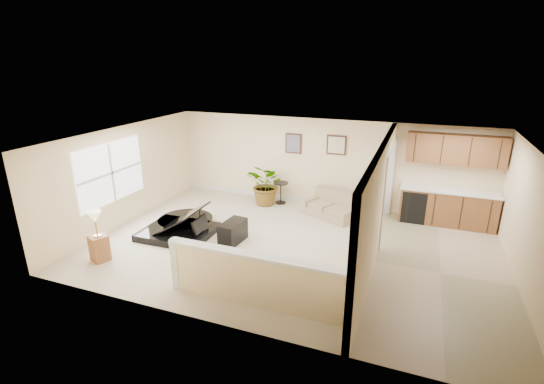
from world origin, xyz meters
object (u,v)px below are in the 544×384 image
at_px(lamp_stand, 98,240).
at_px(accent_table, 281,190).
at_px(loveseat, 331,204).
at_px(small_plant, 368,214).
at_px(palm_plant, 267,185).
at_px(piano_bench, 233,232).
at_px(piano, 179,208).

bearing_deg(lamp_stand, accent_table, 62.47).
bearing_deg(loveseat, small_plant, 16.63).
height_order(loveseat, palm_plant, palm_plant).
height_order(piano_bench, lamp_stand, lamp_stand).
bearing_deg(accent_table, lamp_stand, -117.53).
height_order(small_plant, lamp_stand, lamp_stand).
bearing_deg(lamp_stand, palm_plant, 64.51).
height_order(piano_bench, small_plant, small_plant).
height_order(piano, palm_plant, piano).
distance_m(loveseat, accent_table, 1.65).
height_order(piano, lamp_stand, piano).
relative_size(piano_bench, loveseat, 0.43).
xyz_separation_m(piano, small_plant, (4.23, 2.28, -0.41)).
height_order(piano, accent_table, piano).
height_order(palm_plant, lamp_stand, palm_plant).
bearing_deg(palm_plant, loveseat, -4.40).
distance_m(accent_table, small_plant, 2.67).
bearing_deg(piano_bench, small_plant, 39.62).
bearing_deg(small_plant, accent_table, 168.09).
xyz_separation_m(accent_table, small_plant, (2.60, -0.55, -0.17)).
bearing_deg(accent_table, piano, -119.84).
height_order(palm_plant, small_plant, palm_plant).
bearing_deg(small_plant, piano, -151.68).
distance_m(small_plant, lamp_stand, 6.48).
bearing_deg(loveseat, palm_plant, -159.62).
relative_size(loveseat, accent_table, 2.82).
relative_size(piano, lamp_stand, 1.81).
height_order(accent_table, lamp_stand, lamp_stand).
bearing_deg(piano_bench, lamp_stand, -141.44).
bearing_deg(lamp_stand, piano, 66.28).
xyz_separation_m(piano_bench, lamp_stand, (-2.25, -1.80, 0.22)).
height_order(piano, small_plant, piano).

